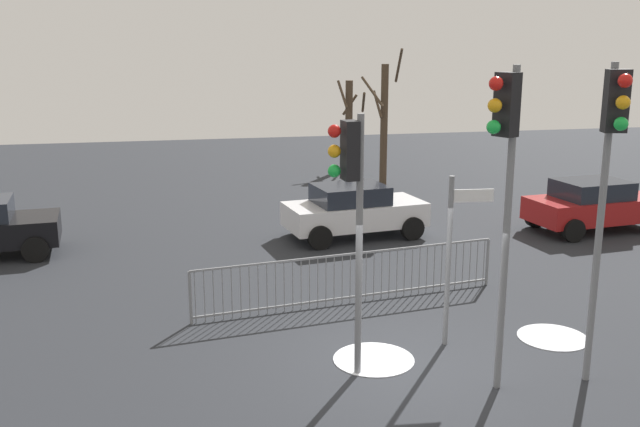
% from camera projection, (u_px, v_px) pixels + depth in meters
% --- Properties ---
extents(ground_plane, '(60.00, 60.00, 0.00)m').
position_uv_depth(ground_plane, '(398.00, 365.00, 11.89)').
color(ground_plane, '#26282D').
extents(traffic_light_mid_right, '(0.57, 0.33, 4.21)m').
position_uv_depth(traffic_light_mid_right, '(351.00, 188.00, 10.85)').
color(traffic_light_mid_right, slate).
rests_on(traffic_light_mid_right, ground).
extents(traffic_light_rear_right, '(0.36, 0.56, 4.98)m').
position_uv_depth(traffic_light_rear_right, '(610.00, 155.00, 10.41)').
color(traffic_light_rear_right, slate).
rests_on(traffic_light_rear_right, ground).
extents(traffic_light_foreground_right, '(0.54, 0.39, 4.94)m').
position_uv_depth(traffic_light_foreground_right, '(505.00, 159.00, 10.21)').
color(traffic_light_foreground_right, slate).
rests_on(traffic_light_foreground_right, ground).
extents(direction_sign_post, '(0.79, 0.13, 3.05)m').
position_uv_depth(direction_sign_post, '(452.00, 252.00, 12.33)').
color(direction_sign_post, slate).
rests_on(direction_sign_post, ground).
extents(pedestrian_guard_railing, '(6.59, 0.99, 1.07)m').
position_uv_depth(pedestrian_guard_railing, '(350.00, 277.00, 14.62)').
color(pedestrian_guard_railing, slate).
rests_on(pedestrian_guard_railing, ground).
extents(car_white_trailing, '(4.00, 2.36, 1.47)m').
position_uv_depth(car_white_trailing, '(354.00, 210.00, 19.63)').
color(car_white_trailing, silver).
rests_on(car_white_trailing, ground).
extents(car_red_mid, '(3.96, 2.27, 1.47)m').
position_uv_depth(car_red_mid, '(594.00, 204.00, 20.29)').
color(car_red_mid, maroon).
rests_on(car_red_mid, ground).
extents(bare_tree_left, '(1.29, 1.27, 3.74)m').
position_uv_depth(bare_tree_left, '(349.00, 122.00, 30.37)').
color(bare_tree_left, '#473828').
rests_on(bare_tree_left, ground).
extents(bare_tree_right, '(1.47, 1.32, 5.08)m').
position_uv_depth(bare_tree_right, '(384.00, 122.00, 26.51)').
color(bare_tree_right, '#473828').
rests_on(bare_tree_right, ground).
extents(snow_patch_kerb, '(1.27, 1.27, 0.01)m').
position_uv_depth(snow_patch_kerb, '(553.00, 337.00, 12.99)').
color(snow_patch_kerb, white).
rests_on(snow_patch_kerb, ground).
extents(snow_patch_island, '(1.38, 1.38, 0.01)m').
position_uv_depth(snow_patch_island, '(374.00, 359.00, 12.08)').
color(snow_patch_island, white).
rests_on(snow_patch_island, ground).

